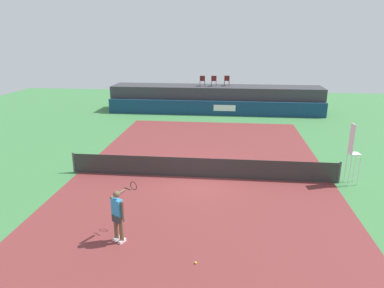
% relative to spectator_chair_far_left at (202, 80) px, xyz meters
% --- Properties ---
extents(ground_plane, '(48.00, 48.00, 0.00)m').
position_rel_spectator_chair_far_left_xyz_m(ground_plane, '(1.17, -12.07, -2.69)').
color(ground_plane, '#3D7A42').
extents(court_inner, '(12.00, 22.00, 0.00)m').
position_rel_spectator_chair_far_left_xyz_m(court_inner, '(1.17, -15.07, -2.69)').
color(court_inner, maroon).
rests_on(court_inner, ground).
extents(sponsor_wall, '(18.00, 0.22, 1.20)m').
position_rel_spectator_chair_far_left_xyz_m(sponsor_wall, '(1.17, -1.57, -2.09)').
color(sponsor_wall, navy).
rests_on(sponsor_wall, ground).
extents(spectator_platform, '(18.00, 2.80, 2.20)m').
position_rel_spectator_chair_far_left_xyz_m(spectator_platform, '(1.17, 0.23, -1.59)').
color(spectator_platform, '#38383D').
rests_on(spectator_platform, ground).
extents(spectator_chair_far_left, '(0.48, 0.48, 0.89)m').
position_rel_spectator_chair_far_left_xyz_m(spectator_chair_far_left, '(0.00, 0.00, 0.00)').
color(spectator_chair_far_left, '#561919').
rests_on(spectator_chair_far_left, spectator_platform).
extents(spectator_chair_left, '(0.46, 0.46, 0.89)m').
position_rel_spectator_chair_far_left_xyz_m(spectator_chair_left, '(0.98, 0.11, 0.00)').
color(spectator_chair_left, '#561919').
rests_on(spectator_chair_left, spectator_platform).
extents(spectator_chair_center, '(0.46, 0.46, 0.89)m').
position_rel_spectator_chair_far_left_xyz_m(spectator_chair_center, '(2.08, 0.36, 0.00)').
color(spectator_chair_center, '#561919').
rests_on(spectator_chair_center, spectator_platform).
extents(umpire_chair, '(0.50, 0.50, 2.76)m').
position_rel_spectator_chair_far_left_xyz_m(umpire_chair, '(7.79, -15.09, -1.11)').
color(umpire_chair, white).
rests_on(umpire_chair, ground).
extents(tennis_net, '(12.40, 0.02, 0.95)m').
position_rel_spectator_chair_far_left_xyz_m(tennis_net, '(1.17, -15.07, -2.22)').
color(tennis_net, '#2D2D2D').
rests_on(tennis_net, ground).
extents(net_post_near, '(0.10, 0.10, 1.00)m').
position_rel_spectator_chair_far_left_xyz_m(net_post_near, '(-5.03, -15.07, -2.19)').
color(net_post_near, '#4C4C51').
rests_on(net_post_near, ground).
extents(net_post_far, '(0.10, 0.10, 1.00)m').
position_rel_spectator_chair_far_left_xyz_m(net_post_far, '(7.37, -15.07, -2.19)').
color(net_post_far, '#4C4C51').
rests_on(net_post_far, ground).
extents(tennis_player, '(0.68, 1.26, 1.77)m').
position_rel_spectator_chair_far_left_xyz_m(tennis_player, '(-1.02, -20.70, -1.73)').
color(tennis_player, white).
rests_on(tennis_player, court_inner).
extents(tennis_ball, '(0.07, 0.07, 0.07)m').
position_rel_spectator_chair_far_left_xyz_m(tennis_ball, '(1.54, -21.65, -2.66)').
color(tennis_ball, '#D8EA33').
rests_on(tennis_ball, court_inner).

